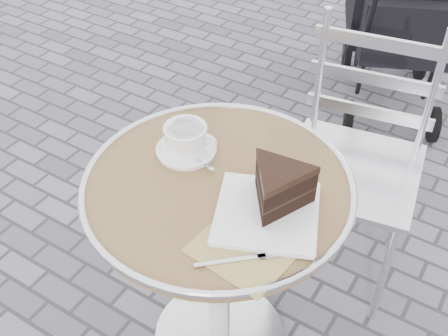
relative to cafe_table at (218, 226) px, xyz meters
The scene contains 5 objects.
cafe_table is the anchor object (origin of this frame).
cappuccino_set 0.25m from the cafe_table, 156.01° to the left, with size 0.19×0.16×0.08m.
cake_plate_set 0.28m from the cafe_table, ahead, with size 0.31×0.42×0.13m.
bistro_chair 0.63m from the cafe_table, 72.78° to the left, with size 0.50×0.50×0.95m.
baby_stroller 1.73m from the cafe_table, 91.42° to the left, with size 0.78×1.05×1.00m.
Camera 1 is at (0.58, -0.90, 1.72)m, focal length 45.00 mm.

